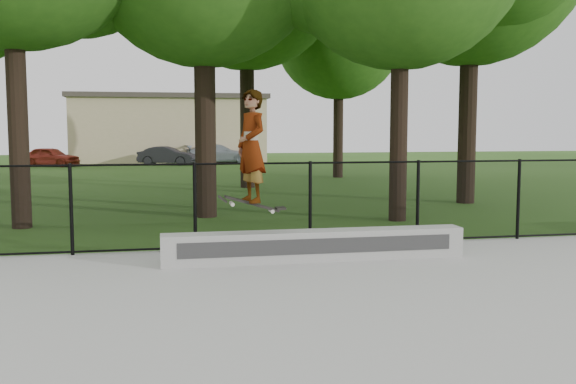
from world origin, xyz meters
name	(u,v)px	position (x,y,z in m)	size (l,w,h in m)	color
ground	(465,376)	(0.00, 0.00, 0.00)	(100.00, 100.00, 0.00)	#2A5016
concrete_slab	(465,372)	(0.00, 0.00, 0.03)	(14.00, 12.00, 0.06)	#A8A8A3
grind_ledge	(316,245)	(-0.19, 4.70, 0.30)	(4.79, 0.40, 0.48)	#A1A19D
car_a	(50,157)	(-8.66, 32.90, 0.55)	(1.30, 3.20, 1.10)	maroon
car_b	(167,156)	(-2.23, 33.01, 0.54)	(1.15, 2.98, 1.08)	black
car_c	(218,154)	(0.90, 34.79, 0.58)	(1.62, 3.67, 1.16)	gray
skater_airborne	(251,148)	(-1.22, 4.55, 1.83)	(0.82, 0.72, 1.88)	black
chainlink_fence	(310,204)	(0.00, 5.90, 0.81)	(16.06, 0.06, 1.50)	black
distant_building	(169,128)	(-2.00, 38.00, 2.16)	(12.40, 6.40, 4.30)	#C6AC8B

